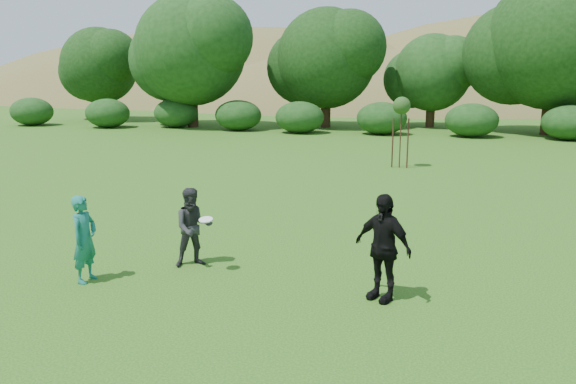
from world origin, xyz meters
name	(u,v)px	position (x,y,z in m)	size (l,w,h in m)	color
ground	(248,283)	(0.00, 0.00, 0.00)	(120.00, 120.00, 0.00)	#19470C
player_teal	(84,239)	(-2.95, -0.65, 0.82)	(0.60, 0.39, 1.64)	#186E60
player_grey	(193,227)	(-1.36, 0.65, 0.80)	(0.78, 0.61, 1.60)	#2A2A2D
player_black	(383,247)	(2.46, -0.14, 0.93)	(1.09, 0.46, 1.87)	black
frisbee	(206,220)	(-0.94, 0.33, 1.07)	(0.27, 0.27, 0.08)	white
sapling	(402,108)	(1.96, 13.55, 2.42)	(0.70, 0.70, 2.85)	#3E2218
hillside	(401,187)	(-0.56, 68.45, -11.97)	(150.00, 72.00, 52.00)	olive
tree_row	(437,54)	(3.23, 28.68, 4.87)	(53.92, 10.38, 9.62)	#3A2616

